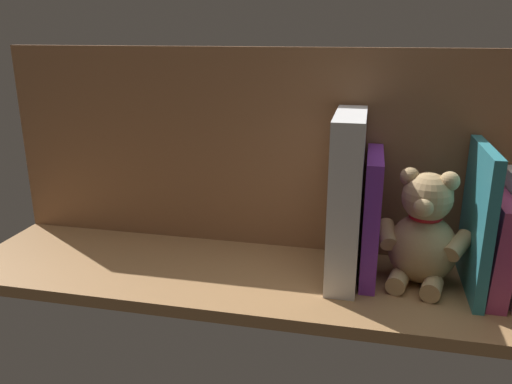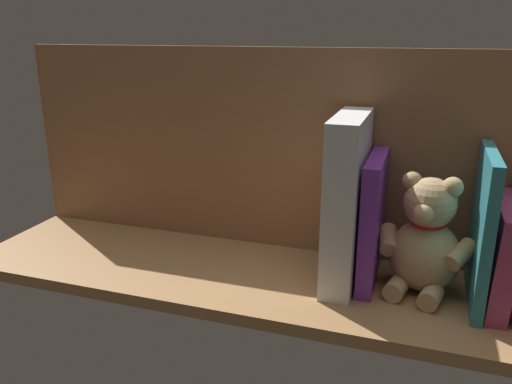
{
  "view_description": "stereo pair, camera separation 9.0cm",
  "coord_description": "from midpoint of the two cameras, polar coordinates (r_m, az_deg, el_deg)",
  "views": [
    {
      "loc": [
        -18.8,
        84.08,
        42.84
      ],
      "look_at": [
        0.0,
        0.0,
        15.38
      ],
      "focal_mm": 35.91,
      "sensor_mm": 36.0,
      "label": 1
    },
    {
      "loc": [
        -27.5,
        81.65,
        42.84
      ],
      "look_at": [
        0.0,
        0.0,
        15.38
      ],
      "focal_mm": 35.91,
      "sensor_mm": 36.0,
      "label": 2
    }
  ],
  "objects": [
    {
      "name": "ground_plane",
      "position": [
        0.97,
        -2.71,
        -9.4
      ],
      "size": [
        110.12,
        30.77,
        2.2
      ],
      "primitive_type": "cube",
      "color": "#A87A4C"
    },
    {
      "name": "book_4",
      "position": [
        0.92,
        10.01,
        -2.68
      ],
      "size": [
        2.73,
        17.08,
        22.54
      ],
      "primitive_type": "cube",
      "color": "purple",
      "rests_on": "ground_plane"
    },
    {
      "name": "dictionary_thick_white",
      "position": [
        0.9,
        7.22,
        -0.66
      ],
      "size": [
        5.22,
        19.33,
        29.53
      ],
      "primitive_type": "cube",
      "color": "white",
      "rests_on": "ground_plane"
    },
    {
      "name": "teddy_bear",
      "position": [
        0.92,
        15.51,
        -4.59
      ],
      "size": [
        16.23,
        14.97,
        20.54
      ],
      "rotation": [
        0.0,
        0.0,
        -0.23
      ],
      "color": "tan",
      "rests_on": "ground_plane"
    },
    {
      "name": "book_2",
      "position": [
        0.94,
        22.42,
        -5.28
      ],
      "size": [
        3.82,
        19.0,
        17.04
      ],
      "primitive_type": "cube",
      "rotation": [
        0.0,
        -0.04,
        0.0
      ],
      "color": "#B23F72",
      "rests_on": "ground_plane"
    },
    {
      "name": "shelf_back_panel",
      "position": [
        1.01,
        -0.93,
        4.58
      ],
      "size": [
        110.12,
        1.5,
        39.74
      ],
      "primitive_type": "cube",
      "color": "#956542",
      "rests_on": "ground_plane"
    },
    {
      "name": "book_3",
      "position": [
        0.91,
        20.88,
        -2.92
      ],
      "size": [
        1.78,
        19.55,
        24.95
      ],
      "primitive_type": "cube",
      "color": "teal",
      "rests_on": "ground_plane"
    }
  ]
}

